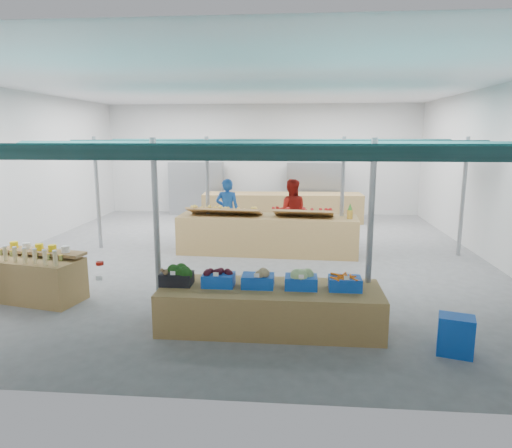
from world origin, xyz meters
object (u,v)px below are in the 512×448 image
object	(u,v)px
veg_counter	(270,308)
vendor_right	(291,212)
fruit_counter	(267,235)
vendor_left	(227,211)
crate_stack	(456,335)
bottle_shelf	(36,277)

from	to	relation	value
veg_counter	vendor_right	size ratio (longest dim) A/B	1.89
veg_counter	fruit_counter	size ratio (longest dim) A/B	0.76
fruit_counter	veg_counter	bearing A→B (deg)	-83.45
veg_counter	vendor_left	xyz separation A→B (m)	(-1.53, 5.79, 0.58)
crate_stack	vendor_left	xyz separation A→B (m)	(-4.17, 6.47, 0.64)
bottle_shelf	veg_counter	xyz separation A→B (m)	(4.44, -0.93, -0.10)
fruit_counter	crate_stack	distance (m)	6.15
veg_counter	fruit_counter	xyz separation A→B (m)	(-0.33, 4.69, 0.15)
bottle_shelf	vendor_right	distance (m)	6.79
fruit_counter	vendor_left	world-z (taller)	vendor_left
crate_stack	fruit_counter	bearing A→B (deg)	118.93
veg_counter	bottle_shelf	bearing A→B (deg)	168.46
fruit_counter	crate_stack	size ratio (longest dim) A/B	8.11
veg_counter	vendor_left	bearing A→B (deg)	105.07
fruit_counter	vendor_right	bearing A→B (deg)	63.89
fruit_counter	vendor_right	size ratio (longest dim) A/B	2.50
crate_stack	vendor_left	distance (m)	7.73
bottle_shelf	vendor_left	world-z (taller)	vendor_left
vendor_left	bottle_shelf	bearing A→B (deg)	61.68
vendor_right	fruit_counter	bearing A→B (deg)	63.89
veg_counter	vendor_right	world-z (taller)	vendor_right
vendor_left	vendor_right	world-z (taller)	same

